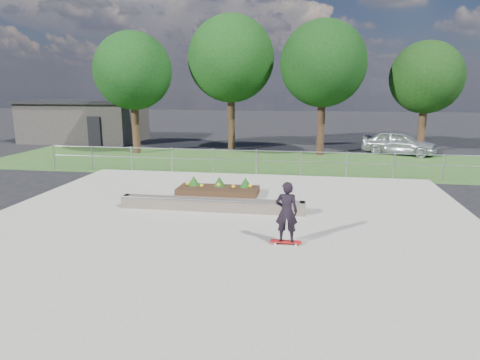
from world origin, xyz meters
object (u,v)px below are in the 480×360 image
Objects in this scene: grind_ledge at (212,205)px; planter_bed at (218,189)px; skateboarder at (287,212)px; parked_car at (399,142)px.

grind_ledge is 2.00× the size of planter_bed.
parked_car is at bearing 70.07° from skateboarder.
grind_ledge is 3.67× the size of skateboarder.
grind_ledge is at bearing 169.99° from parked_car.
skateboarder reaches higher than grind_ledge.
parked_car reaches higher than grind_ledge.
grind_ledge is 2.24m from planter_bed.
skateboarder reaches higher than parked_car.
planter_bed is at bearing 164.41° from parked_car.
planter_bed is 14.21m from parked_car.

